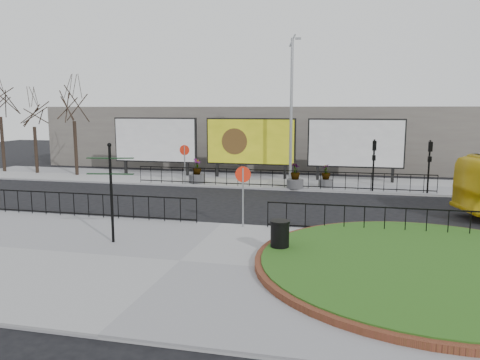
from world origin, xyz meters
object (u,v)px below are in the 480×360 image
(billboard_mid, at_px, (251,142))
(planter_c, at_px, (326,178))
(fingerpost_sign, at_px, (111,183))
(planter_a, at_px, (197,174))
(planter_b, at_px, (295,179))
(lamp_post, at_px, (291,109))
(litter_bin, at_px, (280,237))

(billboard_mid, distance_m, planter_c, 6.26)
(billboard_mid, height_order, fingerpost_sign, billboard_mid)
(planter_a, relative_size, planter_b, 1.02)
(lamp_post, bearing_deg, billboard_mid, 146.75)
(lamp_post, xyz_separation_m, planter_b, (0.49, -1.60, -4.16))
(billboard_mid, distance_m, planter_a, 4.58)
(lamp_post, bearing_deg, planter_c, -18.59)
(fingerpost_sign, height_order, litter_bin, fingerpost_sign)
(fingerpost_sign, bearing_deg, planter_a, 89.17)
(billboard_mid, relative_size, fingerpost_sign, 1.74)
(billboard_mid, height_order, planter_c, billboard_mid)
(lamp_post, relative_size, planter_c, 6.53)
(planter_c, bearing_deg, fingerpost_sign, -116.38)
(planter_c, bearing_deg, lamp_post, 161.41)
(litter_bin, bearing_deg, planter_c, 86.56)
(fingerpost_sign, bearing_deg, planter_b, 62.26)
(fingerpost_sign, relative_size, litter_bin, 3.24)
(planter_c, bearing_deg, billboard_mid, 152.61)
(lamp_post, bearing_deg, planter_a, -170.25)
(billboard_mid, relative_size, litter_bin, 5.62)
(billboard_mid, xyz_separation_m, planter_c, (5.28, -2.74, -1.95))
(litter_bin, height_order, planter_b, planter_b)
(billboard_mid, height_order, planter_b, billboard_mid)
(fingerpost_sign, height_order, planter_a, fingerpost_sign)
(litter_bin, height_order, planter_a, planter_a)
(lamp_post, relative_size, planter_b, 6.03)
(planter_c, bearing_deg, litter_bin, -93.44)
(fingerpost_sign, distance_m, planter_a, 13.72)
(billboard_mid, height_order, planter_a, billboard_mid)
(fingerpost_sign, bearing_deg, litter_bin, -5.72)
(lamp_post, bearing_deg, fingerpost_sign, -107.43)
(planter_b, bearing_deg, billboard_mid, 134.42)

